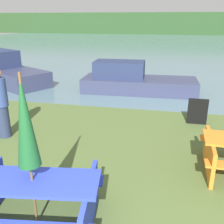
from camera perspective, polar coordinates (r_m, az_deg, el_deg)
name	(u,v)px	position (r m, az deg, el deg)	size (l,w,h in m)	color
water	(161,44)	(33.51, 10.67, 14.41)	(60.00, 50.00, 0.00)	slate
far_treeline	(166,23)	(53.39, 11.58, 18.36)	(80.00, 1.60, 4.00)	#284723
picnic_table_blue	(34,198)	(4.12, -16.57, -17.48)	(2.06, 1.63, 0.77)	blue
umbrella_darkgreen	(25,122)	(3.56, -18.40, -2.09)	(0.31, 0.31, 2.29)	brown
boat	(134,81)	(10.97, 4.79, 6.76)	(4.68, 1.76, 1.26)	#333856
boat_second	(7,71)	(13.51, -21.92, 8.23)	(4.74, 3.69, 1.48)	#333856
person	(1,104)	(7.10, -23.00, 1.65)	(0.35, 0.35, 1.77)	#283351
signboard	(197,112)	(7.92, 18.11, 0.09)	(0.55, 0.08, 0.75)	black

